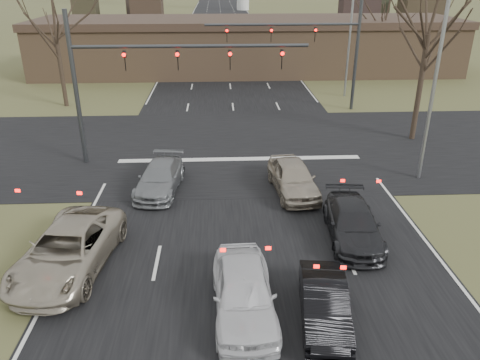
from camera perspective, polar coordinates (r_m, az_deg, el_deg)
The scene contains 16 objects.
ground at distance 14.98m, azimuth 2.47°, elevation -16.17°, with size 360.00×360.00×0.00m, color brown.
road_main at distance 72.02m, azimuth -1.91°, elevation 16.48°, with size 14.00×300.00×0.02m, color black.
road_cross at distance 28.11m, azimuth -0.22°, elevation 4.06°, with size 200.00×14.00×0.02m, color black.
building at distance 49.96m, azimuth 0.92°, elevation 16.13°, with size 42.40×10.40×5.30m.
mast_arm_near at distance 25.12m, azimuth -12.35°, elevation 13.06°, with size 12.12×0.24×8.00m.
mast_arm_far at distance 35.45m, azimuth 9.61°, elevation 16.31°, with size 11.12×0.24×8.00m.
streetlight_right_near at distance 23.94m, azimuth 22.51°, elevation 12.54°, with size 2.34×0.25×10.00m.
streetlight_right_far at distance 39.98m, azimuth 13.08°, elevation 17.73°, with size 2.34×0.25×10.00m.
tree_left_far at distance 38.30m, azimuth -22.03°, elevation 19.07°, with size 5.70×5.70×9.50m.
tree_right_far at distance 49.17m, azimuth 17.51°, elevation 20.00°, with size 5.40×5.40×9.00m.
car_silver_suv at distance 17.55m, azimuth -20.23°, elevation -7.98°, with size 2.63×5.71×1.59m, color #A99E88.
car_white_sedan at distance 14.58m, azimuth 0.46°, elevation -13.49°, with size 1.86×4.62×1.57m, color silver.
car_black_hatch at distance 14.62m, azimuth 10.23°, elevation -14.60°, with size 1.33×3.83×1.26m, color black.
car_charcoal_sedan at distance 18.82m, azimuth 13.59°, elevation -5.18°, with size 1.90×4.67×1.36m, color black.
car_grey_ahead at distance 22.61m, azimuth -9.73°, elevation 0.28°, with size 1.84×4.53×1.31m, color gray.
car_silver_ahead at distance 22.17m, azimuth 6.49°, elevation 0.31°, with size 1.83×4.54×1.55m, color #A59A86.
Camera 1 is at (-1.17, -11.36, 9.71)m, focal length 35.00 mm.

